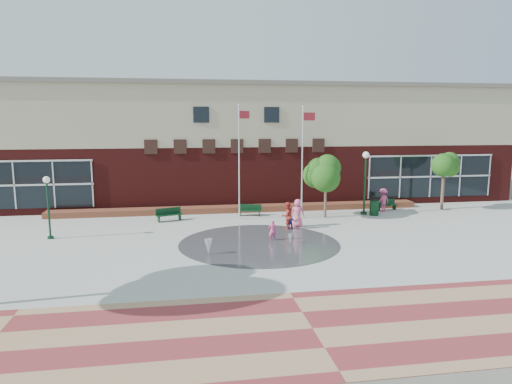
{
  "coord_description": "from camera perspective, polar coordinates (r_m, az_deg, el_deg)",
  "views": [
    {
      "loc": [
        -3.86,
        -19.87,
        6.42
      ],
      "look_at": [
        0.0,
        4.0,
        2.6
      ],
      "focal_mm": 32.0,
      "sensor_mm": 36.0,
      "label": 1
    }
  ],
  "objects": [
    {
      "name": "adult_pink",
      "position": [
        27.68,
        5.23,
        -2.65
      ],
      "size": [
        0.97,
        0.79,
        1.72
      ],
      "primitive_type": "imported",
      "rotation": [
        0.0,
        0.0,
        2.82
      ],
      "color": "#E6628A",
      "rests_on": "ground"
    },
    {
      "name": "flagpole_right",
      "position": [
        29.76,
        5.88,
        4.44
      ],
      "size": [
        0.9,
        0.15,
        7.32
      ],
      "rotation": [
        0.0,
        0.0,
        0.08
      ],
      "color": "silver",
      "rests_on": "ground"
    },
    {
      "name": "plaza_concrete",
      "position": [
        25.02,
        0.0,
        -5.88
      ],
      "size": [
        46.0,
        18.0,
        0.01
      ],
      "primitive_type": "cube",
      "color": "#A8A8A0",
      "rests_on": "ground"
    },
    {
      "name": "adult_red",
      "position": [
        27.03,
        3.92,
        -2.99
      ],
      "size": [
        0.99,
        0.9,
        1.65
      ],
      "primitive_type": "imported",
      "rotation": [
        0.0,
        0.0,
        3.56
      ],
      "color": "red",
      "rests_on": "ground"
    },
    {
      "name": "splash_pad",
      "position": [
        24.06,
        0.38,
        -6.49
      ],
      "size": [
        8.4,
        8.4,
        0.01
      ],
      "primitive_type": "cylinder",
      "color": "#383A3D",
      "rests_on": "ground"
    },
    {
      "name": "child_blue",
      "position": [
        27.05,
        4.34,
        -3.78
      ],
      "size": [
        0.58,
        0.35,
        0.92
      ],
      "primitive_type": "imported",
      "rotation": [
        0.0,
        0.0,
        2.89
      ],
      "color": "#3134BF",
      "rests_on": "ground"
    },
    {
      "name": "ground",
      "position": [
        21.23,
        1.74,
        -8.62
      ],
      "size": [
        120.0,
        120.0,
        0.0
      ],
      "primitive_type": "plane",
      "color": "#666056",
      "rests_on": "ground"
    },
    {
      "name": "flagpole_left",
      "position": [
        29.32,
        -2.07,
        4.48
      ],
      "size": [
        0.81,
        0.41,
        7.41
      ],
      "rotation": [
        0.0,
        0.0,
        0.42
      ],
      "color": "silver",
      "rests_on": "ground"
    },
    {
      "name": "lamp_left",
      "position": [
        27.01,
        -24.57,
        -0.96
      ],
      "size": [
        0.36,
        0.36,
        3.45
      ],
      "color": "#0E321A",
      "rests_on": "ground"
    },
    {
      "name": "bench_left",
      "position": [
        29.8,
        -10.8,
        -3.09
      ],
      "size": [
        1.73,
        1.01,
        0.84
      ],
      "rotation": [
        0.0,
        0.0,
        0.35
      ],
      "color": "#0E321A",
      "rests_on": "ground"
    },
    {
      "name": "person_bench",
      "position": [
        33.36,
        15.59,
        -1.0
      ],
      "size": [
        1.23,
        0.96,
        1.67
      ],
      "primitive_type": "imported",
      "rotation": [
        0.0,
        0.0,
        3.51
      ],
      "color": "#BF4573",
      "rests_on": "ground"
    },
    {
      "name": "bench_right",
      "position": [
        34.14,
        15.98,
        -1.78
      ],
      "size": [
        1.59,
        0.63,
        0.78
      ],
      "rotation": [
        0.0,
        0.0,
        0.13
      ],
      "color": "#0E321A",
      "rests_on": "ground"
    },
    {
      "name": "flower_bed",
      "position": [
        32.35,
        -2.15,
        -2.48
      ],
      "size": [
        26.0,
        1.2,
        0.4
      ],
      "primitive_type": "cube",
      "color": "#A5102A",
      "rests_on": "ground"
    },
    {
      "name": "tree_mid",
      "position": [
        30.16,
        8.75,
        2.47
      ],
      "size": [
        2.49,
        2.49,
        4.2
      ],
      "color": "#4A382B",
      "rests_on": "ground"
    },
    {
      "name": "paver_band",
      "position": [
        14.89,
        7.06,
        -16.61
      ],
      "size": [
        46.0,
        6.0,
        0.01
      ],
      "primitive_type": "cube",
      "color": "maroon",
      "rests_on": "ground"
    },
    {
      "name": "tree_small_right",
      "position": [
        35.38,
        22.45,
        2.79
      ],
      "size": [
        2.42,
        2.42,
        4.14
      ],
      "color": "#4A382B",
      "rests_on": "ground"
    },
    {
      "name": "water_jet_a",
      "position": [
        22.24,
        -5.96,
        -7.85
      ],
      "size": [
        0.38,
        0.38,
        0.75
      ],
      "primitive_type": "cone",
      "rotation": [
        3.14,
        0.0,
        0.0
      ],
      "color": "white",
      "rests_on": "ground"
    },
    {
      "name": "library_building",
      "position": [
        37.59,
        -3.3,
        6.25
      ],
      "size": [
        44.4,
        10.4,
        9.2
      ],
      "color": "#521413",
      "rests_on": "ground"
    },
    {
      "name": "bench_mid",
      "position": [
        30.83,
        -0.78,
        -2.56
      ],
      "size": [
        1.62,
        0.79,
        0.78
      ],
      "rotation": [
        0.0,
        0.0,
        -0.24
      ],
      "color": "#0E321A",
      "rests_on": "ground"
    },
    {
      "name": "child_splash",
      "position": [
        24.55,
        2.06,
        -4.83
      ],
      "size": [
        0.42,
        0.29,
        1.12
      ],
      "primitive_type": "imported",
      "rotation": [
        0.0,
        0.0,
        3.09
      ],
      "color": "#EE438D",
      "rests_on": "ground"
    },
    {
      "name": "trash_can",
      "position": [
        31.97,
        14.55,
        -1.9
      ],
      "size": [
        0.66,
        0.66,
        1.08
      ],
      "color": "#0E321A",
      "rests_on": "ground"
    },
    {
      "name": "lamp_right",
      "position": [
        31.77,
        13.48,
        1.99
      ],
      "size": [
        0.46,
        0.46,
        4.33
      ],
      "color": "#0E321A",
      "rests_on": "ground"
    },
    {
      "name": "water_jet_b",
      "position": [
        24.07,
        4.27,
        -6.52
      ],
      "size": [
        0.23,
        0.23,
        0.51
      ],
      "primitive_type": "cone",
      "rotation": [
        3.14,
        0.0,
        0.0
      ],
      "color": "white",
      "rests_on": "ground"
    }
  ]
}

